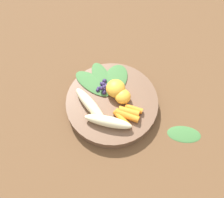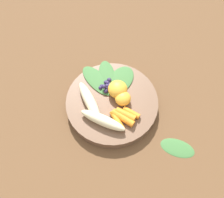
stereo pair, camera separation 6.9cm
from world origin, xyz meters
TOP-DOWN VIEW (x-y plane):
  - ground_plane at (0.00, 0.00)m, footprint 2.40×2.40m
  - bowl at (0.00, 0.00)m, footprint 0.25×0.25m
  - banana_peeled_left at (-0.07, -0.00)m, footprint 0.04×0.12m
  - banana_peeled_right at (-0.03, 0.05)m, footprint 0.10×0.11m
  - orange_segment_near at (0.03, -0.01)m, footprint 0.05×0.05m
  - orange_segment_far at (0.01, -0.03)m, footprint 0.04×0.04m
  - carrot_front at (-0.05, -0.03)m, footprint 0.05×0.05m
  - carrot_mid_left at (-0.04, -0.04)m, footprint 0.03×0.06m
  - carrot_mid_right at (-0.03, -0.05)m, footprint 0.03×0.06m
  - carrot_rear at (-0.02, -0.06)m, footprint 0.02×0.05m
  - blueberry_pile at (0.04, 0.03)m, footprint 0.05×0.04m
  - kale_leaf_left at (0.07, 0.00)m, footprint 0.11×0.08m
  - kale_leaf_right at (0.07, 0.04)m, footprint 0.12×0.09m
  - kale_leaf_rear at (0.04, 0.06)m, footprint 0.10×0.13m
  - kale_leaf_stray at (-0.06, -0.20)m, footprint 0.05×0.09m

SIDE VIEW (x-z plane):
  - ground_plane at x=0.00m, z-range 0.00..0.00m
  - kale_leaf_stray at x=-0.06m, z-range 0.00..0.01m
  - bowl at x=0.00m, z-range 0.00..0.03m
  - kale_leaf_left at x=0.07m, z-range 0.03..0.03m
  - kale_leaf_right at x=0.07m, z-range 0.03..0.03m
  - kale_leaf_rear at x=0.04m, z-range 0.03..0.03m
  - blueberry_pile at x=0.04m, z-range 0.02..0.05m
  - carrot_front at x=-0.05m, z-range 0.03..0.04m
  - carrot_rear at x=-0.02m, z-range 0.03..0.04m
  - carrot_mid_left at x=-0.04m, z-range 0.03..0.05m
  - carrot_mid_right at x=-0.03m, z-range 0.03..0.05m
  - banana_peeled_left at x=-0.07m, z-range 0.03..0.06m
  - banana_peeled_right at x=-0.03m, z-range 0.03..0.06m
  - orange_segment_far at x=0.01m, z-range 0.03..0.06m
  - orange_segment_near at x=0.03m, z-range 0.03..0.07m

